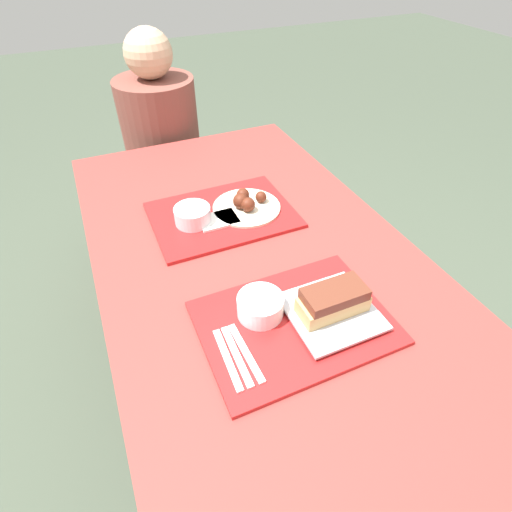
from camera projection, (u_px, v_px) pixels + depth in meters
The scene contains 15 objects.
ground_plane at pixel (262, 400), 1.63m from camera, with size 12.00×12.00×0.00m, color #424C3D.
picnic_table at pixel (264, 287), 1.19m from camera, with size 0.90×1.75×0.75m.
picnic_bench_far at pixel (178, 186), 2.12m from camera, with size 0.86×0.28×0.47m.
tray_near at pixel (294, 323), 0.97m from camera, with size 0.45×0.33×0.01m.
tray_far at pixel (223, 215), 1.31m from camera, with size 0.45×0.33×0.01m.
bowl_coleslaw_near at pixel (260, 305), 0.97m from camera, with size 0.11×0.11×0.05m.
brisket_sandwich_plate at pixel (332, 306), 0.96m from camera, with size 0.21×0.21×0.09m.
plastic_fork_near at pixel (237, 356), 0.89m from camera, with size 0.02×0.17×0.00m.
plastic_knife_near at pixel (246, 352), 0.90m from camera, with size 0.02×0.17×0.00m.
plastic_spoon_near at pixel (228, 359), 0.88m from camera, with size 0.02×0.17×0.00m.
condiment_packet at pixel (286, 298), 1.02m from camera, with size 0.04×0.03×0.01m.
bowl_coleslaw_far at pixel (193, 214), 1.25m from camera, with size 0.11×0.11×0.05m.
wings_plate_far at pixel (246, 204), 1.32m from camera, with size 0.22×0.22×0.06m.
napkin_far at pixel (218, 220), 1.27m from camera, with size 0.12×0.09×0.01m.
person_seated_across at pixel (159, 122), 1.87m from camera, with size 0.36×0.36×0.68m.
Camera 1 is at (-0.36, -0.76, 1.51)m, focal length 28.00 mm.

